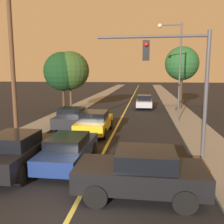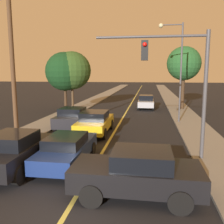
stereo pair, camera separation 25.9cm
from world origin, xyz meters
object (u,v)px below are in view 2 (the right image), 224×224
at_px(car_near_lane_front, 67,149).
at_px(car_outer_lane_second, 73,118).
at_px(tree_left_far, 72,71).
at_px(car_far_oncoming, 146,102).
at_px(car_outer_lane_front, 15,151).
at_px(tree_left_near, 65,72).
at_px(streetlamp_right, 176,60).
at_px(tree_right_near, 184,64).
at_px(traffic_signal_mast, 178,72).
at_px(car_near_lane_second, 95,122).
at_px(car_crossing_right, 137,173).
at_px(utility_pole_left, 12,63).

bearing_deg(car_near_lane_front, car_outer_lane_second, 105.35).
bearing_deg(tree_left_far, car_far_oncoming, 20.89).
bearing_deg(car_outer_lane_front, tree_left_near, 101.46).
bearing_deg(streetlamp_right, car_far_oncoming, 107.00).
bearing_deg(streetlamp_right, tree_right_near, 78.13).
height_order(car_near_lane_front, car_outer_lane_front, car_outer_lane_front).
bearing_deg(car_outer_lane_second, tree_right_near, 49.53).
bearing_deg(traffic_signal_mast, car_near_lane_second, 138.15).
bearing_deg(car_far_oncoming, tree_left_near, 20.69).
distance_m(car_near_lane_front, car_far_oncoming, 18.42).
distance_m(car_far_oncoming, tree_right_near, 5.83).
bearing_deg(streetlamp_right, traffic_signal_mast, -94.81).
distance_m(car_outer_lane_second, tree_left_far, 9.12).
relative_size(car_outer_lane_second, car_far_oncoming, 1.00).
bearing_deg(tree_right_near, streetlamp_right, -101.87).
relative_size(car_near_lane_second, tree_left_near, 0.76).
distance_m(tree_left_near, tree_left_far, 0.75).
bearing_deg(car_near_lane_second, car_outer_lane_front, -106.04).
relative_size(car_far_oncoming, tree_left_near, 0.66).
height_order(car_near_lane_front, car_crossing_right, car_crossing_right).
xyz_separation_m(car_outer_lane_front, car_crossing_right, (5.23, -1.52, -0.01)).
xyz_separation_m(traffic_signal_mast, tree_left_near, (-10.08, 13.49, 0.07)).
relative_size(car_near_lane_second, utility_pole_left, 0.54).
relative_size(car_outer_lane_front, car_crossing_right, 1.01).
xyz_separation_m(traffic_signal_mast, utility_pole_left, (-8.70, 1.01, 0.48)).
bearing_deg(tree_left_near, tree_left_far, 18.44).
xyz_separation_m(car_near_lane_second, car_far_oncoming, (3.26, 12.30, -0.01)).
bearing_deg(tree_right_near, utility_pole_left, -125.54).
height_order(traffic_signal_mast, utility_pole_left, utility_pole_left).
xyz_separation_m(utility_pole_left, tree_left_near, (-1.38, 12.48, -0.41)).
relative_size(car_crossing_right, tree_left_far, 0.69).
bearing_deg(utility_pole_left, car_near_lane_front, -32.88).
relative_size(car_near_lane_second, car_crossing_right, 1.09).
xyz_separation_m(car_far_oncoming, utility_pole_left, (-7.07, -15.67, 3.82)).
xyz_separation_m(car_far_oncoming, traffic_signal_mast, (1.64, -16.68, 3.34)).
height_order(car_outer_lane_second, car_far_oncoming, car_outer_lane_second).
xyz_separation_m(car_far_oncoming, tree_right_near, (3.98, -0.20, 4.26)).
xyz_separation_m(streetlamp_right, tree_right_near, (1.60, 7.59, -0.03)).
relative_size(car_near_lane_front, tree_right_near, 0.68).
height_order(streetlamp_right, tree_left_near, streetlamp_right).
height_order(utility_pole_left, tree_right_near, utility_pole_left).
bearing_deg(utility_pole_left, car_outer_lane_front, -61.88).
bearing_deg(traffic_signal_mast, utility_pole_left, 173.35).
bearing_deg(car_near_lane_second, tree_left_near, 119.67).
distance_m(car_outer_lane_second, tree_right_near, 14.80).
xyz_separation_m(car_outer_lane_front, tree_left_far, (-2.52, 16.18, 3.45)).
distance_m(traffic_signal_mast, utility_pole_left, 8.77).
height_order(car_near_lane_front, streetlamp_right, streetlamp_right).
height_order(car_crossing_right, traffic_signal_mast, traffic_signal_mast).
relative_size(car_outer_lane_second, tree_right_near, 0.60).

